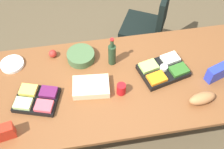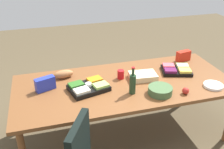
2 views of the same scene
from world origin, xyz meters
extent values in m
plane|color=brown|center=(0.00, 0.00, 0.00)|extent=(10.00, 10.00, 0.00)
cube|color=brown|center=(0.00, 0.00, 0.74)|extent=(2.57, 1.12, 0.04)
cylinder|color=brown|center=(-1.19, -0.47, 0.36)|extent=(0.07, 0.07, 0.72)
cylinder|color=brown|center=(1.19, -0.47, 0.36)|extent=(0.07, 0.07, 0.72)
cube|color=black|center=(0.69, 0.89, 0.74)|extent=(0.25, 0.41, 0.50)
cylinder|color=red|center=(0.02, -0.12, 0.82)|extent=(0.10, 0.10, 0.11)
ellipsoid|color=#A2683C|center=(0.68, -0.33, 0.81)|extent=(0.25, 0.14, 0.10)
cube|color=black|center=(0.44, 0.04, 0.79)|extent=(0.48, 0.40, 0.05)
cube|color=orange|center=(0.35, -0.07, 0.83)|extent=(0.18, 0.16, 0.03)
cube|color=#2D6121|center=(0.57, -0.01, 0.83)|extent=(0.18, 0.16, 0.03)
cube|color=#9DC95F|center=(0.31, 0.08, 0.83)|extent=(0.18, 0.16, 0.03)
cube|color=silver|center=(0.53, 0.14, 0.83)|extent=(0.18, 0.16, 0.03)
cylinder|color=white|center=(0.44, 0.04, 0.83)|extent=(0.09, 0.09, 0.04)
cylinder|color=#213A22|center=(-0.01, 0.23, 0.87)|extent=(0.08, 0.08, 0.22)
cylinder|color=#213A22|center=(-0.01, 0.23, 1.02)|extent=(0.03, 0.03, 0.09)
cylinder|color=red|center=(-0.01, 0.23, 1.07)|extent=(0.04, 0.04, 0.01)
cube|color=red|center=(-0.98, -0.38, 0.83)|extent=(0.21, 0.12, 0.14)
cube|color=#2536B5|center=(0.90, -0.10, 0.84)|extent=(0.23, 0.15, 0.15)
sphere|color=#B12820|center=(-0.56, 0.41, 0.80)|extent=(0.10, 0.10, 0.08)
cube|color=beige|center=(-0.24, -0.04, 0.80)|extent=(0.34, 0.25, 0.07)
cylinder|color=#44633A|center=(-0.29, 0.33, 0.80)|extent=(0.28, 0.28, 0.08)
cube|color=black|center=(-0.72, -0.09, 0.78)|extent=(0.43, 0.37, 0.04)
cube|color=#B2E18D|center=(-0.82, -0.13, 0.82)|extent=(0.17, 0.15, 0.03)
cube|color=#EA505C|center=(-0.65, -0.18, 0.82)|extent=(0.17, 0.15, 0.03)
cube|color=#F7D751|center=(-0.78, 0.00, 0.82)|extent=(0.17, 0.15, 0.03)
cube|color=#5C1A49|center=(-0.61, -0.05, 0.82)|extent=(0.17, 0.15, 0.03)
cylinder|color=white|center=(-0.95, 0.36, 0.78)|extent=(0.28, 0.28, 0.03)
camera|label=1|loc=(-0.29, -1.45, 2.80)|focal=44.42mm
camera|label=2|loc=(0.87, 2.50, 2.26)|focal=41.44mm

